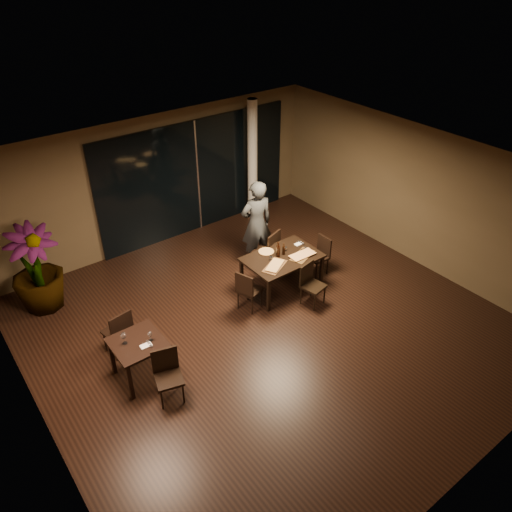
# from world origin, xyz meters

# --- Properties ---
(ground) EXTENTS (8.00, 8.00, 0.00)m
(ground) POSITION_xyz_m (0.00, 0.00, 0.00)
(ground) COLOR black
(ground) RESTS_ON ground
(wall_back) EXTENTS (8.00, 0.10, 3.00)m
(wall_back) POSITION_xyz_m (0.00, 4.05, 1.50)
(wall_back) COLOR #4B3D28
(wall_back) RESTS_ON ground
(wall_front) EXTENTS (8.00, 0.10, 3.00)m
(wall_front) POSITION_xyz_m (0.00, -4.05, 1.50)
(wall_front) COLOR #4B3D28
(wall_front) RESTS_ON ground
(wall_left) EXTENTS (0.10, 8.00, 3.00)m
(wall_left) POSITION_xyz_m (-4.05, 0.00, 1.50)
(wall_left) COLOR #4B3D28
(wall_left) RESTS_ON ground
(wall_right) EXTENTS (0.10, 8.00, 3.00)m
(wall_right) POSITION_xyz_m (4.05, 0.00, 1.50)
(wall_right) COLOR #4B3D28
(wall_right) RESTS_ON ground
(ceiling) EXTENTS (8.00, 8.00, 0.04)m
(ceiling) POSITION_xyz_m (0.00, 0.00, 3.02)
(ceiling) COLOR silver
(ceiling) RESTS_ON wall_back
(window_panel) EXTENTS (5.00, 0.06, 2.70)m
(window_panel) POSITION_xyz_m (1.00, 3.96, 1.35)
(window_panel) COLOR black
(window_panel) RESTS_ON ground
(column) EXTENTS (0.24, 0.24, 3.00)m
(column) POSITION_xyz_m (2.40, 3.65, 1.50)
(column) COLOR silver
(column) RESTS_ON ground
(main_table) EXTENTS (1.50, 1.00, 0.75)m
(main_table) POSITION_xyz_m (1.00, 0.80, 0.68)
(main_table) COLOR black
(main_table) RESTS_ON ground
(side_table) EXTENTS (0.80, 0.80, 0.75)m
(side_table) POSITION_xyz_m (-2.40, 0.30, 0.62)
(side_table) COLOR black
(side_table) RESTS_ON ground
(chair_main_far) EXTENTS (0.57, 0.57, 0.97)m
(chair_main_far) POSITION_xyz_m (1.17, 1.42, 0.54)
(chair_main_far) COLOR black
(chair_main_far) RESTS_ON ground
(chair_main_near) EXTENTS (0.47, 0.47, 0.87)m
(chair_main_near) POSITION_xyz_m (1.13, 0.09, 0.48)
(chair_main_near) COLOR black
(chair_main_near) RESTS_ON ground
(chair_main_left) EXTENTS (0.51, 0.51, 0.86)m
(chair_main_left) POSITION_xyz_m (0.02, 0.65, 0.48)
(chair_main_left) COLOR black
(chair_main_left) RESTS_ON ground
(chair_main_right) EXTENTS (0.39, 0.39, 0.84)m
(chair_main_right) POSITION_xyz_m (2.00, 0.74, 0.47)
(chair_main_right) COLOR black
(chair_main_right) RESTS_ON ground
(chair_side_far) EXTENTS (0.49, 0.49, 0.92)m
(chair_side_far) POSITION_xyz_m (-2.43, 0.99, 0.51)
(chair_side_far) COLOR black
(chair_side_far) RESTS_ON ground
(chair_side_near) EXTENTS (0.51, 0.51, 0.89)m
(chair_side_near) POSITION_xyz_m (-2.23, -0.33, 0.50)
(chair_side_near) COLOR black
(chair_side_near) RESTS_ON ground
(diner) EXTENTS (0.73, 0.56, 1.95)m
(diner) POSITION_xyz_m (1.16, 1.86, 0.98)
(diner) COLOR #292C2E
(diner) RESTS_ON ground
(potted_plant) EXTENTS (1.11, 1.11, 1.73)m
(potted_plant) POSITION_xyz_m (-3.08, 3.13, 0.87)
(potted_plant) COLOR #234B19
(potted_plant) RESTS_ON ground
(pizza_board_left) EXTENTS (0.65, 0.51, 0.01)m
(pizza_board_left) POSITION_xyz_m (0.66, 0.62, 0.76)
(pizza_board_left) COLOR #4A2F18
(pizza_board_left) RESTS_ON main_table
(pizza_board_right) EXTENTS (0.64, 0.47, 0.01)m
(pizza_board_right) POSITION_xyz_m (1.34, 0.58, 0.76)
(pizza_board_right) COLOR #4A3217
(pizza_board_right) RESTS_ON main_table
(oblong_pizza_left) EXTENTS (0.50, 0.41, 0.02)m
(oblong_pizza_left) POSITION_xyz_m (0.66, 0.62, 0.77)
(oblong_pizza_left) COLOR maroon
(oblong_pizza_left) RESTS_ON pizza_board_left
(oblong_pizza_right) EXTENTS (0.52, 0.24, 0.02)m
(oblong_pizza_right) POSITION_xyz_m (1.34, 0.58, 0.77)
(oblong_pizza_right) COLOR maroon
(oblong_pizza_right) RESTS_ON pizza_board_right
(round_pizza) EXTENTS (0.30, 0.30, 0.01)m
(round_pizza) POSITION_xyz_m (0.85, 1.13, 0.76)
(round_pizza) COLOR #B53714
(round_pizza) RESTS_ON main_table
(bottle_a) EXTENTS (0.07, 0.07, 0.32)m
(bottle_a) POSITION_xyz_m (0.94, 0.86, 0.91)
(bottle_a) COLOR black
(bottle_a) RESTS_ON main_table
(bottle_b) EXTENTS (0.06, 0.06, 0.26)m
(bottle_b) POSITION_xyz_m (1.08, 0.85, 0.88)
(bottle_b) COLOR black
(bottle_b) RESTS_ON main_table
(bottle_c) EXTENTS (0.06, 0.06, 0.29)m
(bottle_c) POSITION_xyz_m (0.97, 0.91, 0.90)
(bottle_c) COLOR black
(bottle_c) RESTS_ON main_table
(tumbler_left) EXTENTS (0.07, 0.07, 0.08)m
(tumbler_left) POSITION_xyz_m (0.75, 0.84, 0.79)
(tumbler_left) COLOR white
(tumbler_left) RESTS_ON main_table
(tumbler_right) EXTENTS (0.07, 0.07, 0.08)m
(tumbler_right) POSITION_xyz_m (1.20, 0.94, 0.79)
(tumbler_right) COLOR white
(tumbler_right) RESTS_ON main_table
(napkin_near) EXTENTS (0.19, 0.11, 0.01)m
(napkin_near) POSITION_xyz_m (1.51, 0.70, 0.76)
(napkin_near) COLOR white
(napkin_near) RESTS_ON main_table
(napkin_far) EXTENTS (0.18, 0.10, 0.01)m
(napkin_far) POSITION_xyz_m (1.58, 0.96, 0.76)
(napkin_far) COLOR white
(napkin_far) RESTS_ON main_table
(wine_glass_a) EXTENTS (0.09, 0.09, 0.20)m
(wine_glass_a) POSITION_xyz_m (-2.57, 0.39, 0.85)
(wine_glass_a) COLOR white
(wine_glass_a) RESTS_ON side_table
(wine_glass_b) EXTENTS (0.07, 0.07, 0.16)m
(wine_glass_b) POSITION_xyz_m (-2.21, 0.20, 0.83)
(wine_glass_b) COLOR white
(wine_glass_b) RESTS_ON side_table
(side_napkin) EXTENTS (0.18, 0.12, 0.01)m
(side_napkin) POSITION_xyz_m (-2.33, 0.13, 0.76)
(side_napkin) COLOR white
(side_napkin) RESTS_ON side_table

